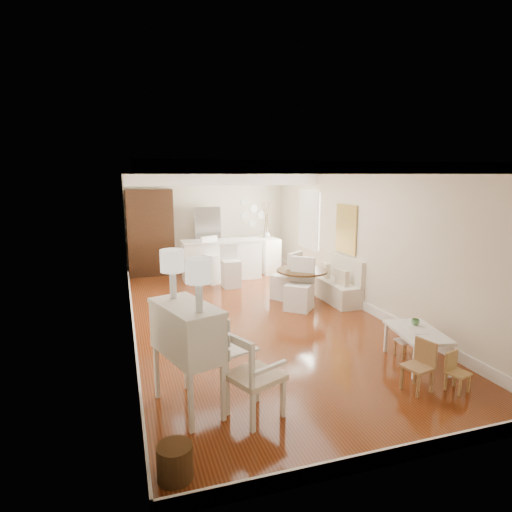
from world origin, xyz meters
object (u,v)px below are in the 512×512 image
dining_table (302,287)px  breakfast_counter (222,260)px  kids_table (416,347)px  bar_stool_right (231,266)px  kids_chair_a (417,366)px  fridge (220,239)px  bar_stool_left (214,260)px  sideboard (266,255)px  kids_chair_b (405,340)px  kids_chair_c (458,372)px  slip_chair_near (299,284)px  pantry_cabinet (150,233)px  secretary_bureau (188,357)px  wicker_basket (175,462)px  gustavian_armchair (255,374)px  slip_chair_far (286,275)px

dining_table → breakfast_counter: bearing=113.3°
kids_table → bar_stool_right: (-1.48, 4.94, 0.27)m
kids_chair_a → fridge: 7.59m
kids_table → fridge: (-1.31, 6.87, 0.65)m
bar_stool_left → sideboard: 1.84m
kids_chair_b → kids_chair_c: bearing=-3.0°
slip_chair_near → sideboard: 3.48m
pantry_cabinet → dining_table: bearing=-52.6°
secretary_bureau → wicker_basket: secretary_bureau is taller
gustavian_armchair → kids_table: bearing=-101.0°
secretary_bureau → kids_table: size_ratio=1.26×
bar_stool_left → breakfast_counter: bearing=25.4°
wicker_basket → bar_stool_right: bar_stool_right is taller
kids_chair_a → slip_chair_far: (-0.08, 4.29, 0.20)m
bar_stool_left → fridge: bearing=46.7°
secretary_bureau → bar_stool_left: size_ratio=1.09×
dining_table → bar_stool_right: (-1.10, 1.73, 0.16)m
gustavian_armchair → bar_stool_right: size_ratio=0.96×
dining_table → slip_chair_far: size_ratio=1.01×
kids_chair_a → slip_chair_near: slip_chair_near is taller
kids_table → pantry_cabinet: pantry_cabinet is taller
kids_table → breakfast_counter: size_ratio=0.49×
sideboard → secretary_bureau: bearing=-120.7°
fridge → sideboard: fridge is taller
gustavian_armchair → kids_chair_c: 2.62m
kids_chair_c → slip_chair_near: size_ratio=0.48×
wicker_basket → sideboard: bearing=65.4°
kids_chair_a → pantry_cabinet: 8.06m
slip_chair_near → bar_stool_left: size_ratio=0.90×
slip_chair_far → pantry_cabinet: bearing=-87.2°
secretary_bureau → bar_stool_left: bearing=56.7°
kids_chair_b → sideboard: 6.02m
kids_chair_c → slip_chair_near: bearing=83.3°
wicker_basket → kids_table: kids_table is taller
kids_chair_a → kids_chair_c: (0.48, -0.17, -0.08)m
secretary_bureau → bar_stool_right: secretary_bureau is taller
dining_table → bar_stool_right: 2.06m
breakfast_counter → slip_chair_near: bearing=-73.1°
kids_chair_b → sideboard: sideboard is taller
slip_chair_far → sideboard: (0.46, 2.65, -0.05)m
kids_chair_a → sideboard: 6.95m
kids_chair_b → bar_stool_left: (-1.79, 5.22, 0.33)m
gustavian_armchair → slip_chair_near: (2.01, 3.42, 0.02)m
wicker_basket → kids_chair_a: size_ratio=0.49×
slip_chair_far → slip_chair_near: bearing=51.9°
bar_stool_left → kids_chair_c: bearing=-98.9°
kids_chair_c → slip_chair_far: (-0.56, 4.46, 0.28)m
secretary_bureau → sideboard: bearing=45.6°
fridge → breakfast_counter: bearing=-100.8°
kids_chair_a → bar_stool_left: 6.29m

